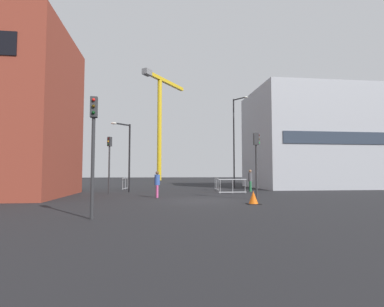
% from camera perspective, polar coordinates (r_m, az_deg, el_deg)
% --- Properties ---
extents(ground, '(160.00, 160.00, 0.00)m').
position_cam_1_polar(ground, '(16.77, 1.91, -8.99)').
color(ground, black).
extents(office_block, '(12.21, 9.30, 9.98)m').
position_cam_1_polar(office_block, '(33.80, 21.64, 2.45)').
color(office_block, '#A8AAB2').
rests_on(office_block, ground).
extents(construction_crane, '(9.05, 12.55, 21.34)m').
position_cam_1_polar(construction_crane, '(62.31, -6.05, 7.88)').
color(construction_crane, gold).
rests_on(construction_crane, ground).
extents(streetlamp_tall, '(1.20, 1.53, 8.99)m').
position_cam_1_polar(streetlamp_tall, '(30.40, 8.20, 3.25)').
color(streetlamp_tall, '#2D2D30').
rests_on(streetlamp_tall, ground).
extents(streetlamp_short, '(1.41, 1.28, 5.48)m').
position_cam_1_polar(streetlamp_short, '(24.61, -12.25, 0.61)').
color(streetlamp_short, black).
rests_on(streetlamp_short, ground).
extents(traffic_light_crosswalk, '(0.34, 0.39, 4.22)m').
position_cam_1_polar(traffic_light_crosswalk, '(23.16, -15.39, -0.40)').
color(traffic_light_crosswalk, '#2D2D30').
rests_on(traffic_light_crosswalk, ground).
extents(traffic_light_near, '(0.37, 0.25, 3.88)m').
position_cam_1_polar(traffic_light_near, '(17.93, 12.09, -0.22)').
color(traffic_light_near, '#2D2D30').
rests_on(traffic_light_near, ground).
extents(traffic_light_verge, '(0.27, 0.38, 4.17)m').
position_cam_1_polar(traffic_light_verge, '(10.83, -18.19, 3.00)').
color(traffic_light_verge, '#2D2D30').
rests_on(traffic_light_verge, ground).
extents(pedestrian_walking, '(0.34, 0.34, 1.80)m').
position_cam_1_polar(pedestrian_walking, '(25.45, 10.97, -4.72)').
color(pedestrian_walking, '#2D844C').
rests_on(pedestrian_walking, ground).
extents(pedestrian_waiting, '(0.34, 0.34, 1.65)m').
position_cam_1_polar(pedestrian_waiting, '(19.09, -6.61, -5.43)').
color(pedestrian_waiting, '#D14C8C').
rests_on(pedestrian_waiting, ground).
extents(safety_barrier_left_run, '(0.24, 2.34, 1.08)m').
position_cam_1_polar(safety_barrier_left_run, '(26.74, 4.66, -5.76)').
color(safety_barrier_left_run, '#9EA0A5').
rests_on(safety_barrier_left_run, ground).
extents(safety_barrier_mid_span, '(0.37, 2.23, 1.08)m').
position_cam_1_polar(safety_barrier_mid_span, '(28.69, -12.50, -5.54)').
color(safety_barrier_mid_span, '#9EA0A5').
rests_on(safety_barrier_mid_span, ground).
extents(safety_barrier_rear, '(2.16, 0.14, 1.08)m').
position_cam_1_polar(safety_barrier_rear, '(22.95, 7.71, -6.10)').
color(safety_barrier_rear, '#B2B5BA').
rests_on(safety_barrier_rear, ground).
extents(traffic_cone_on_verge, '(0.64, 0.64, 0.65)m').
position_cam_1_polar(traffic_cone_on_verge, '(15.41, 11.56, -8.28)').
color(traffic_cone_on_verge, black).
rests_on(traffic_cone_on_verge, ground).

